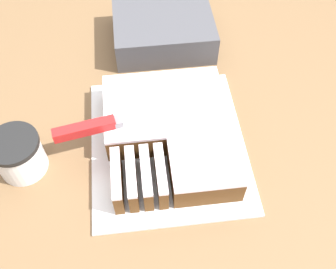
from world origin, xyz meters
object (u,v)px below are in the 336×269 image
at_px(coffee_cup, 19,155).
at_px(knife, 101,125).
at_px(cake, 171,131).
at_px(cake_board, 168,144).
at_px(storage_box, 163,30).

bearing_deg(coffee_cup, knife, 8.60).
xyz_separation_m(knife, coffee_cup, (-0.17, -0.03, -0.04)).
xyz_separation_m(cake, coffee_cup, (-0.31, -0.03, 0.01)).
bearing_deg(cake_board, knife, 176.77).
bearing_deg(coffee_cup, cake, 4.85).
xyz_separation_m(cake_board, coffee_cup, (-0.30, -0.02, 0.04)).
bearing_deg(coffee_cup, storage_box, 46.62).
xyz_separation_m(cake, knife, (-0.14, -0.00, 0.04)).
distance_m(cake, knife, 0.14).
height_order(cake_board, cake, cake).
distance_m(cake, coffee_cup, 0.31).
bearing_deg(storage_box, cake, -93.65).
xyz_separation_m(cake_board, knife, (-0.13, 0.01, 0.08)).
distance_m(cake_board, storage_box, 0.33).
height_order(cake_board, coffee_cup, coffee_cup).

